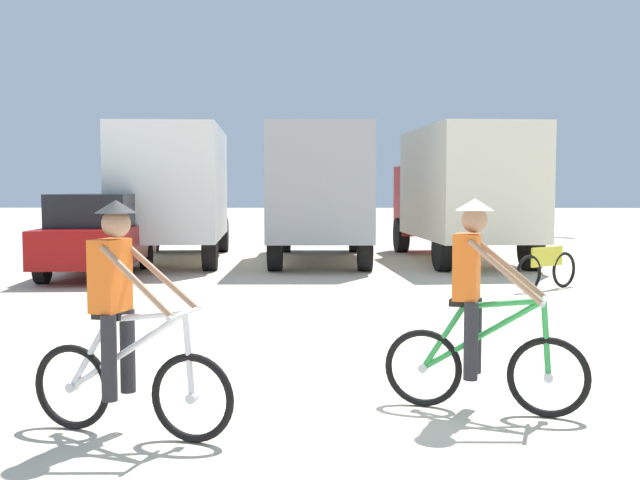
{
  "coord_description": "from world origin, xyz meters",
  "views": [
    {
      "loc": [
        -0.48,
        -7.3,
        1.92
      ],
      "look_at": [
        -0.6,
        4.34,
        1.1
      ],
      "focal_mm": 42.78,
      "sensor_mm": 36.0,
      "label": 1
    }
  ],
  "objects_px": {
    "cyclist_near_camera": "(478,313)",
    "bicycle_spare": "(547,268)",
    "box_truck_cream_rv": "(461,188)",
    "box_truck_white_box": "(176,188)",
    "sedan_parked": "(97,235)",
    "cyclist_cowboy_hat": "(123,327)",
    "box_truck_grey_hauler": "(320,188)"
  },
  "relations": [
    {
      "from": "cyclist_cowboy_hat",
      "to": "bicycle_spare",
      "type": "height_order",
      "value": "cyclist_cowboy_hat"
    },
    {
      "from": "sedan_parked",
      "to": "cyclist_near_camera",
      "type": "height_order",
      "value": "cyclist_near_camera"
    },
    {
      "from": "cyclist_cowboy_hat",
      "to": "sedan_parked",
      "type": "bearing_deg",
      "value": 107.85
    },
    {
      "from": "box_truck_cream_rv",
      "to": "bicycle_spare",
      "type": "bearing_deg",
      "value": -83.04
    },
    {
      "from": "sedan_parked",
      "to": "cyclist_near_camera",
      "type": "xyz_separation_m",
      "value": [
        6.21,
        -9.77,
        -0.04
      ]
    },
    {
      "from": "box_truck_grey_hauler",
      "to": "box_truck_cream_rv",
      "type": "distance_m",
      "value": 3.62
    },
    {
      "from": "bicycle_spare",
      "to": "box_truck_grey_hauler",
      "type": "bearing_deg",
      "value": 128.53
    },
    {
      "from": "box_truck_grey_hauler",
      "to": "cyclist_near_camera",
      "type": "relative_size",
      "value": 3.72
    },
    {
      "from": "sedan_parked",
      "to": "cyclist_cowboy_hat",
      "type": "xyz_separation_m",
      "value": [
        3.36,
        -10.43,
        -0.04
      ]
    },
    {
      "from": "box_truck_white_box",
      "to": "cyclist_cowboy_hat",
      "type": "bearing_deg",
      "value": -80.4
    },
    {
      "from": "box_truck_white_box",
      "to": "bicycle_spare",
      "type": "relative_size",
      "value": 4.9
    },
    {
      "from": "sedan_parked",
      "to": "cyclist_near_camera",
      "type": "distance_m",
      "value": 11.58
    },
    {
      "from": "box_truck_grey_hauler",
      "to": "box_truck_cream_rv",
      "type": "bearing_deg",
      "value": 0.93
    },
    {
      "from": "box_truck_grey_hauler",
      "to": "bicycle_spare",
      "type": "relative_size",
      "value": 4.8
    },
    {
      "from": "box_truck_white_box",
      "to": "sedan_parked",
      "type": "height_order",
      "value": "box_truck_white_box"
    },
    {
      "from": "bicycle_spare",
      "to": "box_truck_cream_rv",
      "type": "bearing_deg",
      "value": 96.96
    },
    {
      "from": "sedan_parked",
      "to": "bicycle_spare",
      "type": "height_order",
      "value": "sedan_parked"
    },
    {
      "from": "bicycle_spare",
      "to": "cyclist_near_camera",
      "type": "bearing_deg",
      "value": -109.97
    },
    {
      "from": "box_truck_white_box",
      "to": "cyclist_near_camera",
      "type": "xyz_separation_m",
      "value": [
        5.17,
        -13.06,
        -1.03
      ]
    },
    {
      "from": "box_truck_cream_rv",
      "to": "bicycle_spare",
      "type": "distance_m",
      "value": 5.67
    },
    {
      "from": "box_truck_cream_rv",
      "to": "cyclist_near_camera",
      "type": "height_order",
      "value": "box_truck_cream_rv"
    },
    {
      "from": "box_truck_white_box",
      "to": "bicycle_spare",
      "type": "xyz_separation_m",
      "value": [
        7.97,
        -5.37,
        -1.48
      ]
    },
    {
      "from": "box_truck_white_box",
      "to": "sedan_parked",
      "type": "xyz_separation_m",
      "value": [
        -1.04,
        -3.29,
        -0.99
      ]
    },
    {
      "from": "sedan_parked",
      "to": "bicycle_spare",
      "type": "xyz_separation_m",
      "value": [
        9.01,
        -2.08,
        -0.48
      ]
    },
    {
      "from": "box_truck_grey_hauler",
      "to": "cyclist_near_camera",
      "type": "distance_m",
      "value": 13.19
    },
    {
      "from": "cyclist_cowboy_hat",
      "to": "cyclist_near_camera",
      "type": "bearing_deg",
      "value": 12.92
    },
    {
      "from": "cyclist_near_camera",
      "to": "bicycle_spare",
      "type": "xyz_separation_m",
      "value": [
        2.8,
        7.69,
        -0.45
      ]
    },
    {
      "from": "box_truck_grey_hauler",
      "to": "bicycle_spare",
      "type": "distance_m",
      "value": 7.02
    },
    {
      "from": "cyclist_cowboy_hat",
      "to": "cyclist_near_camera",
      "type": "relative_size",
      "value": 1.0
    },
    {
      "from": "sedan_parked",
      "to": "cyclist_cowboy_hat",
      "type": "distance_m",
      "value": 10.96
    },
    {
      "from": "box_truck_white_box",
      "to": "bicycle_spare",
      "type": "distance_m",
      "value": 9.72
    },
    {
      "from": "box_truck_white_box",
      "to": "cyclist_cowboy_hat",
      "type": "xyz_separation_m",
      "value": [
        2.32,
        -13.71,
        -1.03
      ]
    }
  ]
}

